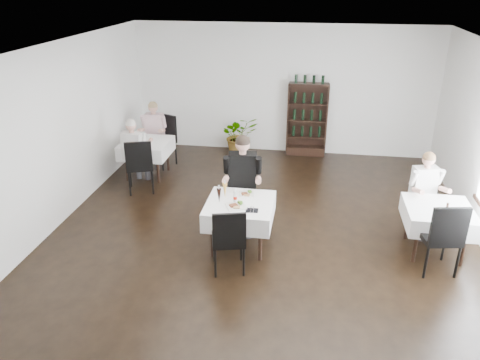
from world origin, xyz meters
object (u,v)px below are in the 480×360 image
object	(u,v)px
main_table	(240,211)
potted_tree	(239,135)
diner_main	(242,177)
wine_shelf	(307,120)

from	to	relation	value
main_table	potted_tree	distance (m)	4.16
main_table	diner_main	size ratio (longest dim) A/B	0.63
wine_shelf	diner_main	size ratio (longest dim) A/B	1.07
wine_shelf	diner_main	world-z (taller)	wine_shelf
main_table	diner_main	distance (m)	0.66
wine_shelf	diner_main	xyz separation A→B (m)	(-0.95, -3.74, 0.11)
wine_shelf	main_table	distance (m)	4.41
main_table	diner_main	world-z (taller)	diner_main
wine_shelf	potted_tree	size ratio (longest dim) A/B	1.86
diner_main	wine_shelf	bearing A→B (deg)	75.76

